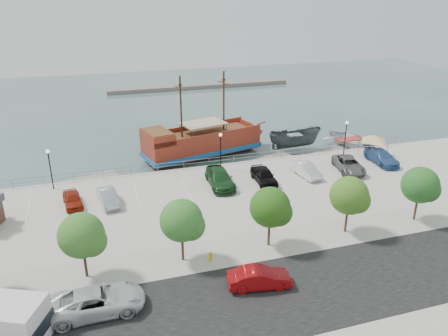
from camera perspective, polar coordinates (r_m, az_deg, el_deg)
name	(u,v)px	position (r m, az deg, el deg)	size (l,w,h in m)	color
ground	(239,201)	(44.69, 1.99, -4.35)	(160.00, 160.00, 0.00)	#334C48
street	(316,288)	(31.76, 11.87, -15.03)	(100.00, 8.00, 0.04)	black
sidewalk	(280,243)	(36.11, 7.30, -9.66)	(100.00, 4.00, 0.05)	#9B958B
seawall_railing	(217,161)	(50.86, -0.87, 0.95)	(50.00, 0.06, 1.00)	gray
far_shore	(200,86)	(97.55, -3.15, 10.63)	(40.00, 3.00, 0.80)	slate
pirate_ship	(211,141)	(56.70, -1.76, 3.58)	(17.95, 8.81, 11.11)	maroon
patrol_boat	(295,141)	(58.90, 9.21, 3.54)	(2.71, 7.20, 2.79)	#394147
speedboat	(350,141)	(62.09, 16.17, 3.35)	(5.60, 7.85, 1.63)	silver
dock_west	(82,182)	(50.90, -18.02, -1.77)	(7.76, 2.22, 0.44)	gray
dock_mid	(268,161)	(54.80, 5.75, 0.95)	(6.92, 1.98, 0.40)	gray
dock_east	(325,154)	(58.25, 13.04, 1.79)	(7.11, 2.03, 0.41)	gray
canopy_tent	(374,135)	(55.79, 19.06, 4.11)	(4.22, 4.22, 3.20)	slate
street_van	(97,301)	(29.82, -16.20, -16.34)	(2.75, 5.95, 1.65)	silver
street_sedan	(260,278)	(30.88, 4.66, -14.12)	(1.53, 4.39, 1.45)	maroon
fire_hydrant	(210,256)	(33.47, -1.78, -11.47)	(0.27, 0.27, 0.78)	#C1A70D
lamp_post_left	(49,162)	(47.22, -21.84, 0.71)	(0.36, 0.36, 4.28)	black
lamp_post_mid	(221,145)	(48.86, -0.45, 3.06)	(0.36, 0.36, 4.28)	black
lamp_post_right	(346,132)	(55.41, 15.64, 4.57)	(0.36, 0.36, 4.28)	black
tree_b	(84,237)	(31.78, -17.85, -8.55)	(3.30, 3.20, 5.00)	#473321
tree_c	(184,222)	(32.22, -5.29, -7.01)	(3.30, 3.20, 5.00)	#473321
tree_d	(272,209)	(34.12, 6.31, -5.29)	(3.30, 3.20, 5.00)	#473321
tree_e	(351,197)	(37.26, 16.27, -3.63)	(3.30, 3.20, 5.00)	#473321
tree_f	(422,186)	(41.36, 24.44, -2.17)	(3.30, 3.20, 5.00)	#473321
parked_car_a	(72,199)	(43.71, -19.19, -3.87)	(1.58, 3.92, 1.33)	maroon
parked_car_b	(108,197)	(43.05, -14.91, -3.69)	(1.50, 4.31, 1.42)	#ABB2B9
parked_car_d	(220,178)	(45.39, -0.56, -1.33)	(2.34, 5.76, 1.67)	#1B4620
parked_car_e	(264,175)	(46.39, 5.23, -0.95)	(1.88, 4.68, 1.59)	black
parked_car_f	(306,170)	(48.64, 10.65, -0.21)	(1.55, 4.45, 1.47)	silver
parked_car_g	(349,165)	(51.10, 15.99, 0.43)	(2.51, 5.43, 1.51)	#5D5D5D
parked_car_h	(381,157)	(54.59, 19.88, 1.37)	(2.16, 5.32, 1.54)	#325892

